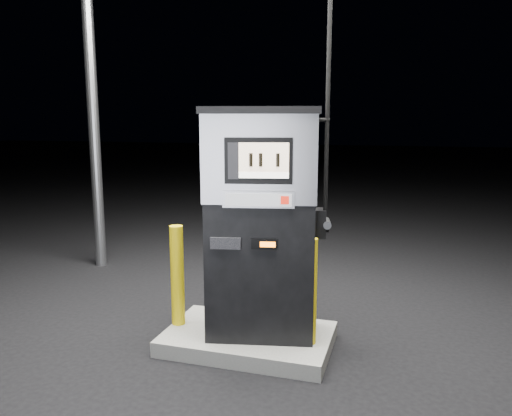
# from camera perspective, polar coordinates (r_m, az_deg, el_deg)

# --- Properties ---
(ground) EXTENTS (80.00, 80.00, 0.00)m
(ground) POSITION_cam_1_polar(r_m,az_deg,el_deg) (5.08, -0.87, -15.49)
(ground) COLOR black
(ground) RESTS_ON ground
(pump_island) EXTENTS (1.60, 1.00, 0.15)m
(pump_island) POSITION_cam_1_polar(r_m,az_deg,el_deg) (5.05, -0.88, -14.72)
(pump_island) COLOR #64635F
(pump_island) RESTS_ON ground
(fuel_dispenser) EXTENTS (1.24, 0.84, 4.46)m
(fuel_dispenser) POSITION_cam_1_polar(r_m,az_deg,el_deg) (4.66, 0.62, -1.53)
(fuel_dispenser) COLOR black
(fuel_dispenser) RESTS_ON pump_island
(bollard_left) EXTENTS (0.16, 0.16, 1.01)m
(bollard_left) POSITION_cam_1_polar(r_m,az_deg,el_deg) (5.09, -8.97, -7.62)
(bollard_left) COLOR yellow
(bollard_left) RESTS_ON pump_island
(bollard_right) EXTENTS (0.14, 0.14, 0.99)m
(bollard_right) POSITION_cam_1_polar(r_m,az_deg,el_deg) (4.64, 6.16, -9.45)
(bollard_right) COLOR yellow
(bollard_right) RESTS_ON pump_island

